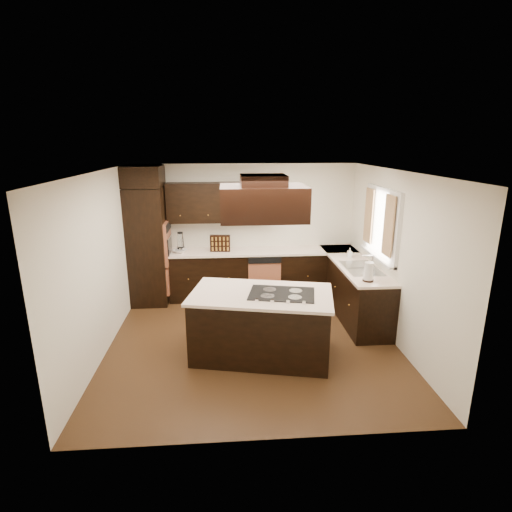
% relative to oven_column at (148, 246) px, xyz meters
% --- Properties ---
extents(floor, '(4.20, 4.20, 0.02)m').
position_rel_oven_column_xyz_m(floor, '(1.78, -1.71, -1.07)').
color(floor, brown).
rests_on(floor, ground).
extents(ceiling, '(4.20, 4.20, 0.02)m').
position_rel_oven_column_xyz_m(ceiling, '(1.78, -1.71, 1.45)').
color(ceiling, white).
rests_on(ceiling, ground).
extents(wall_back, '(4.20, 0.02, 2.50)m').
position_rel_oven_column_xyz_m(wall_back, '(1.78, 0.40, 0.19)').
color(wall_back, '#EDE7CE').
rests_on(wall_back, ground).
extents(wall_front, '(4.20, 0.02, 2.50)m').
position_rel_oven_column_xyz_m(wall_front, '(1.78, -3.81, 0.19)').
color(wall_front, '#EDE7CE').
rests_on(wall_front, ground).
extents(wall_left, '(0.02, 4.20, 2.50)m').
position_rel_oven_column_xyz_m(wall_left, '(-0.33, -1.71, 0.19)').
color(wall_left, '#EDE7CE').
rests_on(wall_left, ground).
extents(wall_right, '(0.02, 4.20, 2.50)m').
position_rel_oven_column_xyz_m(wall_right, '(3.88, -1.71, 0.19)').
color(wall_right, '#EDE7CE').
rests_on(wall_right, ground).
extents(oven_column, '(0.65, 0.75, 2.12)m').
position_rel_oven_column_xyz_m(oven_column, '(0.00, 0.00, 0.00)').
color(oven_column, black).
rests_on(oven_column, floor).
extents(wall_oven_face, '(0.05, 0.62, 0.78)m').
position_rel_oven_column_xyz_m(wall_oven_face, '(0.35, 0.00, 0.06)').
color(wall_oven_face, '#BC6744').
rests_on(wall_oven_face, oven_column).
extents(base_cabinets_back, '(2.93, 0.60, 0.88)m').
position_rel_oven_column_xyz_m(base_cabinets_back, '(1.81, 0.09, -0.62)').
color(base_cabinets_back, black).
rests_on(base_cabinets_back, floor).
extents(base_cabinets_right, '(0.60, 2.40, 0.88)m').
position_rel_oven_column_xyz_m(base_cabinets_right, '(3.58, -0.80, -0.62)').
color(base_cabinets_right, black).
rests_on(base_cabinets_right, floor).
extents(countertop_back, '(2.93, 0.63, 0.04)m').
position_rel_oven_column_xyz_m(countertop_back, '(1.81, 0.08, -0.16)').
color(countertop_back, '#FFE6D1').
rests_on(countertop_back, base_cabinets_back).
extents(countertop_right, '(0.63, 2.40, 0.04)m').
position_rel_oven_column_xyz_m(countertop_right, '(3.56, -0.80, -0.16)').
color(countertop_right, '#FFE6D1').
rests_on(countertop_right, base_cabinets_right).
extents(upper_cabinets, '(2.00, 0.34, 0.72)m').
position_rel_oven_column_xyz_m(upper_cabinets, '(1.34, 0.23, 0.75)').
color(upper_cabinets, black).
rests_on(upper_cabinets, wall_back).
extents(dishwasher_front, '(0.60, 0.05, 0.72)m').
position_rel_oven_column_xyz_m(dishwasher_front, '(2.10, -0.20, -0.66)').
color(dishwasher_front, '#BC6744').
rests_on(dishwasher_front, floor).
extents(window_frame, '(0.06, 1.32, 1.12)m').
position_rel_oven_column_xyz_m(window_frame, '(3.85, -1.16, 0.59)').
color(window_frame, white).
rests_on(window_frame, wall_right).
extents(window_pane, '(0.00, 1.20, 1.00)m').
position_rel_oven_column_xyz_m(window_pane, '(3.87, -1.16, 0.59)').
color(window_pane, white).
rests_on(window_pane, wall_right).
extents(curtain_left, '(0.02, 0.34, 0.90)m').
position_rel_oven_column_xyz_m(curtain_left, '(3.79, -1.57, 0.64)').
color(curtain_left, beige).
rests_on(curtain_left, wall_right).
extents(curtain_right, '(0.02, 0.34, 0.90)m').
position_rel_oven_column_xyz_m(curtain_right, '(3.79, -0.74, 0.64)').
color(curtain_right, beige).
rests_on(curtain_right, wall_right).
extents(sink_rim, '(0.52, 0.84, 0.01)m').
position_rel_oven_column_xyz_m(sink_rim, '(3.58, -1.16, -0.14)').
color(sink_rim, silver).
rests_on(sink_rim, countertop_right).
extents(island, '(2.00, 1.36, 0.88)m').
position_rel_oven_column_xyz_m(island, '(1.87, -2.12, -0.62)').
color(island, black).
rests_on(island, floor).
extents(island_top, '(2.08, 1.44, 0.04)m').
position_rel_oven_column_xyz_m(island_top, '(1.87, -2.12, -0.16)').
color(island_top, '#FFE6D1').
rests_on(island_top, island).
extents(cooktop, '(0.97, 0.75, 0.01)m').
position_rel_oven_column_xyz_m(cooktop, '(2.14, -2.18, -0.13)').
color(cooktop, black).
rests_on(cooktop, island_top).
extents(range_hood, '(1.05, 0.72, 0.42)m').
position_rel_oven_column_xyz_m(range_hood, '(1.88, -2.25, 1.10)').
color(range_hood, black).
rests_on(range_hood, ceiling).
extents(hood_duct, '(0.55, 0.50, 0.13)m').
position_rel_oven_column_xyz_m(hood_duct, '(1.88, -2.25, 1.38)').
color(hood_duct, black).
rests_on(hood_duct, ceiling).
extents(blender_base, '(0.15, 0.15, 0.10)m').
position_rel_oven_column_xyz_m(blender_base, '(0.58, 0.04, -0.09)').
color(blender_base, silver).
rests_on(blender_base, countertop_back).
extents(blender_pitcher, '(0.13, 0.13, 0.26)m').
position_rel_oven_column_xyz_m(blender_pitcher, '(0.58, 0.04, 0.09)').
color(blender_pitcher, silver).
rests_on(blender_pitcher, blender_base).
extents(spice_rack, '(0.38, 0.13, 0.31)m').
position_rel_oven_column_xyz_m(spice_rack, '(1.30, 0.06, 0.01)').
color(spice_rack, black).
rests_on(spice_rack, countertop_back).
extents(mixing_bowl, '(0.32, 0.32, 0.06)m').
position_rel_oven_column_xyz_m(mixing_bowl, '(0.56, 0.03, -0.11)').
color(mixing_bowl, white).
rests_on(mixing_bowl, countertop_back).
extents(soap_bottle, '(0.08, 0.09, 0.17)m').
position_rel_oven_column_xyz_m(soap_bottle, '(3.57, -0.52, -0.05)').
color(soap_bottle, white).
rests_on(soap_bottle, countertop_right).
extents(paper_towel, '(0.14, 0.14, 0.29)m').
position_rel_oven_column_xyz_m(paper_towel, '(3.47, -1.76, 0.00)').
color(paper_towel, white).
rests_on(paper_towel, countertop_right).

